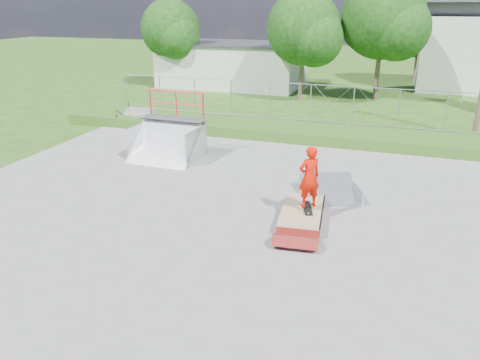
# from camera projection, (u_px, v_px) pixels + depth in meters

# --- Properties ---
(ground) EXTENTS (120.00, 120.00, 0.00)m
(ground) POSITION_uv_depth(u_px,v_px,m) (239.00, 221.00, 13.45)
(ground) COLOR #2D4F16
(ground) RESTS_ON ground
(concrete_pad) EXTENTS (20.00, 16.00, 0.04)m
(concrete_pad) POSITION_uv_depth(u_px,v_px,m) (239.00, 221.00, 13.44)
(concrete_pad) COLOR gray
(concrete_pad) RESTS_ON ground
(grass_berm) EXTENTS (24.00, 3.00, 0.50)m
(grass_berm) POSITION_uv_depth(u_px,v_px,m) (305.00, 132.00, 21.77)
(grass_berm) COLOR #2D4F16
(grass_berm) RESTS_ON ground
(grind_box) EXTENTS (1.40, 2.50, 0.35)m
(grind_box) POSITION_uv_depth(u_px,v_px,m) (302.00, 215.00, 13.42)
(grind_box) COLOR maroon
(grind_box) RESTS_ON concrete_pad
(quarter_pipe) EXTENTS (2.61, 2.23, 2.57)m
(quarter_pipe) POSITION_uv_depth(u_px,v_px,m) (165.00, 128.00, 18.24)
(quarter_pipe) COLOR #A7A9AF
(quarter_pipe) RESTS_ON concrete_pad
(flat_bank_ramp) EXTENTS (2.25, 2.31, 0.52)m
(flat_bank_ramp) POSITION_uv_depth(u_px,v_px,m) (330.00, 190.00, 15.00)
(flat_bank_ramp) COLOR #A7A9AF
(flat_bank_ramp) RESTS_ON concrete_pad
(skateboard) EXTENTS (0.45, 0.82, 0.13)m
(skateboard) POSITION_uv_depth(u_px,v_px,m) (307.00, 208.00, 13.32)
(skateboard) COLOR black
(skateboard) RESTS_ON grind_box
(skater) EXTENTS (0.77, 0.73, 1.77)m
(skater) POSITION_uv_depth(u_px,v_px,m) (309.00, 180.00, 13.01)
(skater) COLOR red
(skater) RESTS_ON grind_box
(concrete_stairs) EXTENTS (1.50, 1.60, 0.80)m
(concrete_stairs) POSITION_uv_depth(u_px,v_px,m) (135.00, 119.00, 23.55)
(concrete_stairs) COLOR gray
(concrete_stairs) RESTS_ON ground
(chain_link_fence) EXTENTS (20.00, 0.06, 1.80)m
(chain_link_fence) POSITION_uv_depth(u_px,v_px,m) (310.00, 103.00, 22.24)
(chain_link_fence) COLOR gray
(chain_link_fence) RESTS_ON grass_berm
(utility_building_flat) EXTENTS (10.00, 6.00, 3.00)m
(utility_building_flat) POSITION_uv_depth(u_px,v_px,m) (233.00, 65.00, 34.78)
(utility_building_flat) COLOR white
(utility_building_flat) RESTS_ON ground
(tree_left_near) EXTENTS (4.76, 4.48, 6.65)m
(tree_left_near) POSITION_uv_depth(u_px,v_px,m) (307.00, 31.00, 28.24)
(tree_left_near) COLOR brown
(tree_left_near) RESTS_ON ground
(tree_center) EXTENTS (5.44, 5.12, 7.60)m
(tree_center) POSITION_uv_depth(u_px,v_px,m) (387.00, 20.00, 28.41)
(tree_center) COLOR brown
(tree_center) RESTS_ON ground
(tree_left_far) EXTENTS (4.42, 4.16, 6.18)m
(tree_left_far) POSITION_uv_depth(u_px,v_px,m) (172.00, 31.00, 33.13)
(tree_left_far) COLOR brown
(tree_left_far) RESTS_ON ground
(tree_back_mid) EXTENTS (4.08, 3.84, 5.70)m
(tree_back_mid) POSITION_uv_depth(u_px,v_px,m) (423.00, 34.00, 35.24)
(tree_back_mid) COLOR brown
(tree_back_mid) RESTS_ON ground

